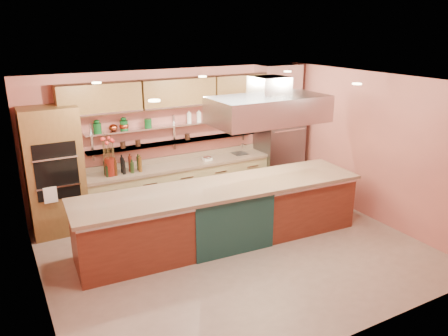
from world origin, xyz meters
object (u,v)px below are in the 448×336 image
copper_kettle (113,128)px  green_canister (148,123)px  kitchen_scale (207,158)px  island (222,214)px  refrigerator (279,144)px  flower_vase (110,167)px

copper_kettle → green_canister: bearing=0.0°
kitchen_scale → island: bearing=-112.2°
refrigerator → green_canister: bearing=175.6°
kitchen_scale → green_canister: bearing=165.9°
flower_vase → green_canister: bearing=14.3°
island → green_canister: 2.41m
island → flower_vase: 2.32m
copper_kettle → island: bearing=-57.0°
flower_vase → copper_kettle: copper_kettle is taller
island → copper_kettle: bearing=126.3°
island → refrigerator: bearing=38.9°
island → green_canister: bearing=109.8°
refrigerator → copper_kettle: refrigerator is taller
refrigerator → green_canister: size_ratio=12.63×
kitchen_scale → copper_kettle: copper_kettle is taller
refrigerator → flower_vase: refrigerator is taller
refrigerator → kitchen_scale: size_ratio=11.78×
kitchen_scale → flower_vase: bearing=176.6°
island → copper_kettle: (-1.26, 1.95, 1.27)m
flower_vase → green_canister: green_canister is taller
refrigerator → copper_kettle: bearing=176.4°
island → flower_vase: bearing=133.1°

